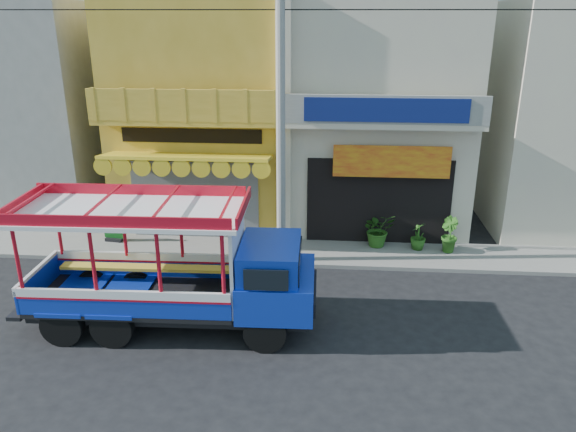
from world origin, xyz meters
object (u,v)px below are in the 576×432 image
(green_sign, at_px, (114,228))
(potted_plant_b, at_px, (449,234))
(utility_pole, at_px, (286,97))
(potted_plant_c, at_px, (418,236))
(songthaew_truck, at_px, (190,268))
(potted_plant_a, at_px, (378,229))

(green_sign, xyz_separation_m, potted_plant_b, (10.81, -0.01, 0.12))
(utility_pole, distance_m, potted_plant_c, 6.18)
(songthaew_truck, bearing_deg, potted_plant_b, 35.02)
(songthaew_truck, bearing_deg, green_sign, 127.79)
(songthaew_truck, distance_m, potted_plant_a, 7.12)
(potted_plant_c, bearing_deg, utility_pole, -42.36)
(green_sign, bearing_deg, potted_plant_c, 0.45)
(potted_plant_a, bearing_deg, utility_pole, -173.01)
(potted_plant_a, height_order, potted_plant_c, potted_plant_a)
(green_sign, distance_m, potted_plant_a, 8.64)
(green_sign, bearing_deg, potted_plant_a, 1.65)
(potted_plant_b, bearing_deg, potted_plant_a, 67.88)
(potted_plant_a, bearing_deg, songthaew_truck, -150.73)
(songthaew_truck, height_order, potted_plant_a, songthaew_truck)
(songthaew_truck, relative_size, potted_plant_b, 6.32)
(utility_pole, bearing_deg, potted_plant_b, 11.85)
(utility_pole, relative_size, potted_plant_c, 31.51)
(potted_plant_a, relative_size, potted_plant_b, 1.01)
(potted_plant_a, distance_m, potted_plant_c, 1.27)
(green_sign, bearing_deg, utility_pole, -10.43)
(potted_plant_b, height_order, potted_plant_c, potted_plant_b)
(potted_plant_b, bearing_deg, songthaew_truck, 109.65)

